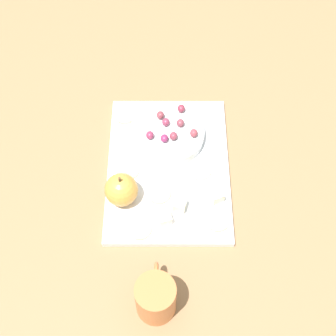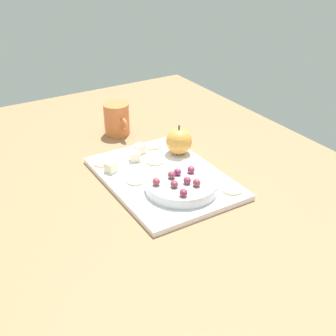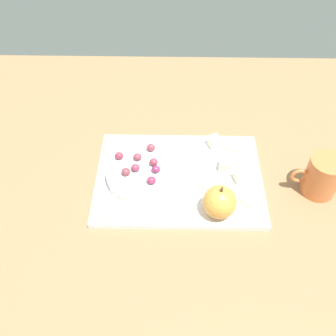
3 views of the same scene
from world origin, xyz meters
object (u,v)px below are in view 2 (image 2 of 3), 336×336
object	(u,v)px
cracker_0	(135,180)
grape_4	(178,172)
cheese_cube_2	(111,167)
grape_2	(174,184)
cheese_cube_0	(135,156)
cracker_2	(153,146)
cracker_1	(102,163)
grape_1	(187,180)
cracker_5	(155,161)
grape_7	(170,175)
cracker_4	(190,164)
grape_3	(191,170)
cheese_cube_1	(140,149)
platter	(163,178)
cracker_3	(232,189)
serving_dish	(182,185)
apple_whole	(179,141)
grape_6	(183,193)
grape_5	(156,182)
cup	(117,119)
grape_0	(197,183)

from	to	relation	value
cracker_0	grape_4	bearing A→B (deg)	50.46
cheese_cube_2	grape_2	size ratio (longest dim) A/B	1.32
cheese_cube_0	cracker_2	size ratio (longest dim) A/B	0.51
cracker_0	cracker_1	distance (cm)	12.84
grape_1	grape_4	world-z (taller)	grape_1
cracker_5	cracker_0	bearing A→B (deg)	-56.53
grape_7	cracker_4	bearing A→B (deg)	124.07
cracker_4	grape_3	bearing A→B (deg)	-33.11
cracker_1	grape_1	distance (cm)	26.19
cheese_cube_0	grape_3	bearing A→B (deg)	21.42
cheese_cube_1	cracker_1	world-z (taller)	cheese_cube_1
platter	cracker_3	size ratio (longest dim) A/B	7.50
serving_dish	cracker_2	bearing A→B (deg)	166.70
cracker_0	grape_4	size ratio (longest dim) A/B	2.59
apple_whole	grape_6	bearing A→B (deg)	-30.21
serving_dish	cheese_cube_1	distance (cm)	21.77
serving_dish	cheese_cube_0	size ratio (longest dim) A/B	6.66
cheese_cube_1	grape_5	xyz separation A→B (cm)	(20.49, -6.54, 2.15)
cracker_1	cup	xyz separation A→B (cm)	(-17.36, 12.62, 3.21)
cracker_0	grape_0	distance (cm)	16.25
cheese_cube_1	grape_5	distance (cm)	21.61
apple_whole	cracker_2	xyz separation A→B (cm)	(-7.38, -3.94, -3.35)
cracker_2	grape_6	size ratio (longest dim) A/B	2.59
platter	grape_0	distance (cm)	12.65
platter	grape_6	distance (cm)	14.71
platter	cracker_1	world-z (taller)	cracker_1
cheese_cube_2	grape_4	world-z (taller)	grape_4
cheese_cube_1	cracker_0	world-z (taller)	cheese_cube_1
cheese_cube_1	cracker_1	xyz separation A→B (cm)	(0.07, -11.10, -1.09)
platter	cracker_3	bearing A→B (deg)	36.20
serving_dish	grape_7	distance (cm)	3.54
platter	grape_2	xyz separation A→B (cm)	(9.57, -2.76, 4.07)
cheese_cube_2	cup	size ratio (longest dim) A/B	0.24
apple_whole	grape_4	bearing A→B (deg)	-33.58
cracker_1	grape_1	size ratio (longest dim) A/B	2.59
cheese_cube_2	grape_7	size ratio (longest dim) A/B	1.32
grape_1	grape_3	size ratio (longest dim) A/B	1.00
grape_3	cup	xyz separation A→B (cm)	(-37.21, -1.87, -0.01)
cracker_5	grape_5	xyz separation A→B (cm)	(13.95, -7.70, 3.25)
cheese_cube_2	grape_6	distance (cm)	23.56
cheese_cube_2	grape_0	bearing A→B (deg)	30.84
cheese_cube_1	serving_dish	bearing A→B (deg)	-1.18
grape_6	cup	size ratio (longest dim) A/B	0.18
grape_1	grape_2	bearing A→B (deg)	-93.83
cracker_4	cracker_5	xyz separation A→B (cm)	(-6.03, -7.03, 0.00)
platter	grape_0	bearing A→B (deg)	8.92
cheese_cube_2	cracker_1	world-z (taller)	cheese_cube_2
grape_1	serving_dish	bearing A→B (deg)	-171.95
platter	cracker_0	size ratio (longest dim) A/B	7.50
grape_2	grape_5	xyz separation A→B (cm)	(-2.95, -3.01, 0.07)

